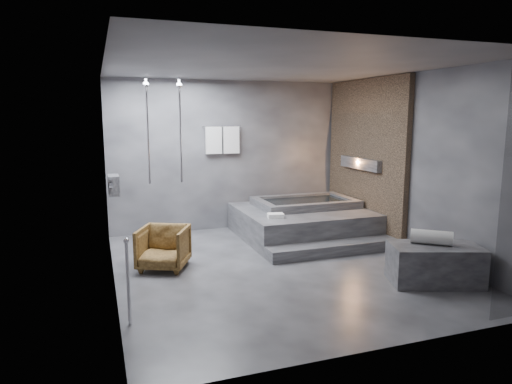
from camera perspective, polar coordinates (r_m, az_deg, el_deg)
name	(u,v)px	position (r m, az deg, el deg)	size (l,w,h in m)	color
room	(298,145)	(6.70, 5.26, 5.91)	(5.00, 5.04, 2.82)	#2E2E30
tub_deck	(302,222)	(8.28, 5.76, -3.79)	(2.20, 2.00, 0.50)	#333335
tub_step	(334,249)	(7.30, 9.69, -6.99)	(2.20, 0.36, 0.18)	#333335
concrete_bench	(435,264)	(6.40, 21.42, -8.39)	(1.12, 0.62, 0.50)	#2F2F31
driftwood_chair	(163,248)	(6.63, -11.49, -6.84)	(0.65, 0.67, 0.61)	#3F290F
rolled_towel	(431,237)	(6.34, 21.09, -5.30)	(0.18, 0.18, 0.51)	silver
deck_towel	(276,216)	(7.48, 2.47, -2.96)	(0.26, 0.19, 0.07)	white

